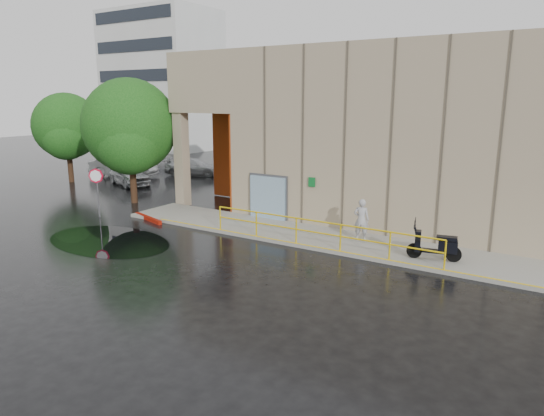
{
  "coord_description": "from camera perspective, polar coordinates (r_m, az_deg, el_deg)",
  "views": [
    {
      "loc": [
        12.31,
        -12.95,
        5.78
      ],
      "look_at": [
        2.27,
        3.0,
        1.46
      ],
      "focal_mm": 32.0,
      "sensor_mm": 36.0,
      "label": 1
    }
  ],
  "objects": [
    {
      "name": "distant_building",
      "position": [
        57.47,
        -12.76,
        14.31
      ],
      "size": [
        12.0,
        8.08,
        15.0
      ],
      "color": "silver",
      "rests_on": "ground"
    },
    {
      "name": "ground",
      "position": [
        18.78,
        -10.84,
        -5.26
      ],
      "size": [
        120.0,
        120.0,
        0.0
      ],
      "primitive_type": "plane",
      "color": "black",
      "rests_on": "ground"
    },
    {
      "name": "scooter",
      "position": [
        17.97,
        18.69,
        -3.29
      ],
      "size": [
        1.9,
        0.98,
        1.44
      ],
      "rotation": [
        0.0,
        0.0,
        0.22
      ],
      "color": "black",
      "rests_on": "sidewalk"
    },
    {
      "name": "guardrail",
      "position": [
        18.71,
        5.4,
        -2.97
      ],
      "size": [
        9.56,
        0.06,
        1.03
      ],
      "color": "yellow",
      "rests_on": "sidewalk"
    },
    {
      "name": "person",
      "position": [
        19.72,
        10.47,
        -1.35
      ],
      "size": [
        0.7,
        0.55,
        1.69
      ],
      "primitive_type": "imported",
      "rotation": [
        0.0,
        0.0,
        3.39
      ],
      "color": "#9F9FA3",
      "rests_on": "sidewalk"
    },
    {
      "name": "car_a",
      "position": [
        33.99,
        -16.47,
        3.81
      ],
      "size": [
        4.54,
        3.11,
        1.44
      ],
      "primitive_type": "imported",
      "rotation": [
        0.0,
        0.0,
        1.2
      ],
      "color": "#AAADB1",
      "rests_on": "ground"
    },
    {
      "name": "sidewalk",
      "position": [
        20.15,
        6.47,
        -3.62
      ],
      "size": [
        20.0,
        3.0,
        0.15
      ],
      "primitive_type": "cube",
      "color": "gray",
      "rests_on": "ground"
    },
    {
      "name": "red_curb",
      "position": [
        24.06,
        -14.37,
        -1.18
      ],
      "size": [
        2.35,
        0.87,
        0.18
      ],
      "primitive_type": "cube",
      "rotation": [
        0.0,
        0.0,
        -0.3
      ],
      "color": "#8F1305",
      "rests_on": "ground"
    },
    {
      "name": "car_b",
      "position": [
        37.64,
        -17.05,
        4.75
      ],
      "size": [
        5.21,
        3.17,
        1.62
      ],
      "primitive_type": "imported",
      "rotation": [
        0.0,
        0.0,
        1.89
      ],
      "color": "silver",
      "rests_on": "ground"
    },
    {
      "name": "tree_far",
      "position": [
        36.12,
        -23.03,
        8.58
      ],
      "size": [
        4.47,
        4.47,
        6.1
      ],
      "rotation": [
        0.0,
        0.0,
        -0.23
      ],
      "color": "black",
      "rests_on": "ground"
    },
    {
      "name": "building",
      "position": [
        25.05,
        15.6,
        8.84
      ],
      "size": [
        20.0,
        10.17,
        8.0
      ],
      "color": "tan",
      "rests_on": "ground"
    },
    {
      "name": "car_c",
      "position": [
        37.14,
        -9.2,
        4.79
      ],
      "size": [
        4.79,
        3.35,
        1.29
      ],
      "primitive_type": "imported",
      "rotation": [
        0.0,
        0.0,
        1.96
      ],
      "color": "#A4A8AB",
      "rests_on": "ground"
    },
    {
      "name": "stop_sign",
      "position": [
        25.09,
        -19.95,
        2.95
      ],
      "size": [
        0.64,
        0.41,
        2.42
      ],
      "rotation": [
        0.0,
        0.0,
        0.15
      ],
      "color": "#5A5A5E",
      "rests_on": "ground"
    },
    {
      "name": "puddle",
      "position": [
        21.14,
        -18.68,
        -3.65
      ],
      "size": [
        6.42,
        4.27,
        0.01
      ],
      "primitive_type": "cube",
      "rotation": [
        0.0,
        0.0,
        -0.09
      ],
      "color": "black",
      "rests_on": "ground"
    },
    {
      "name": "tree_near",
      "position": [
        27.55,
        -16.42,
        8.84
      ],
      "size": [
        5.1,
        5.1,
        6.82
      ],
      "rotation": [
        0.0,
        0.0,
        -0.35
      ],
      "color": "black",
      "rests_on": "ground"
    }
  ]
}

